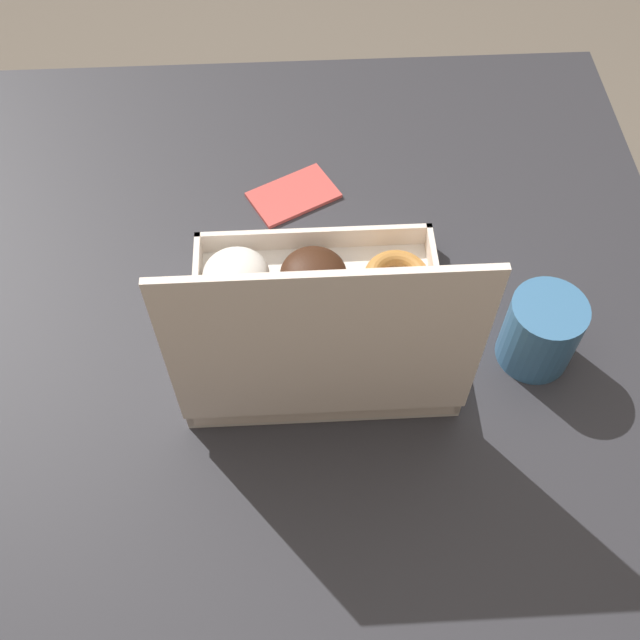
% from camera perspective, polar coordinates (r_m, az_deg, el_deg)
% --- Properties ---
extents(ground_plane, '(8.00, 8.00, 0.00)m').
position_cam_1_polar(ground_plane, '(1.69, -0.98, -13.77)').
color(ground_plane, '#6B6054').
extents(dining_table, '(1.06, 1.03, 0.76)m').
position_cam_1_polar(dining_table, '(1.09, -1.47, -1.61)').
color(dining_table, '#2D2D33').
rests_on(dining_table, ground_plane).
extents(donut_box, '(0.33, 0.29, 0.30)m').
position_cam_1_polar(donut_box, '(0.93, -0.12, -0.26)').
color(donut_box, silver).
rests_on(donut_box, dining_table).
extents(coffee_mug, '(0.09, 0.09, 0.10)m').
position_cam_1_polar(coffee_mug, '(0.96, 16.60, -0.79)').
color(coffee_mug, teal).
rests_on(coffee_mug, dining_table).
extents(paper_napkin, '(0.15, 0.13, 0.01)m').
position_cam_1_polar(paper_napkin, '(1.13, -2.19, 9.48)').
color(paper_napkin, '#CC4C47').
rests_on(paper_napkin, dining_table).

